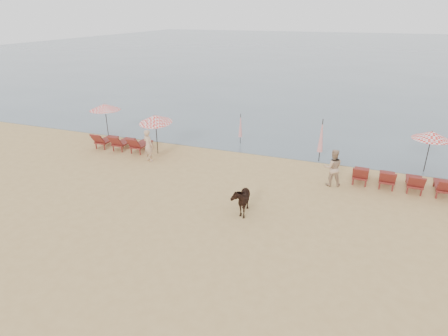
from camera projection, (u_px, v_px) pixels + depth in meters
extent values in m
plane|color=tan|center=(176.00, 246.00, 13.54)|extent=(120.00, 120.00, 0.00)
cube|color=#51606B|center=(342.00, 49.00, 82.59)|extent=(160.00, 140.00, 0.06)
cube|color=maroon|center=(107.00, 140.00, 23.42)|extent=(0.76, 1.60, 0.09)
cube|color=maroon|center=(98.00, 139.00, 22.56)|extent=(0.74, 0.53, 0.69)
cube|color=maroon|center=(124.00, 142.00, 23.04)|extent=(0.76, 1.60, 0.09)
cube|color=maroon|center=(115.00, 141.00, 22.18)|extent=(0.74, 0.53, 0.69)
cube|color=maroon|center=(142.00, 144.00, 22.66)|extent=(0.76, 1.60, 0.09)
cube|color=maroon|center=(133.00, 144.00, 21.80)|extent=(0.74, 0.53, 0.69)
cube|color=maroon|center=(361.00, 173.00, 18.63)|extent=(0.79, 1.57, 0.09)
cube|color=maroon|center=(360.00, 174.00, 17.81)|extent=(0.74, 0.54, 0.67)
cube|color=maroon|center=(387.00, 177.00, 18.19)|extent=(0.79, 1.57, 0.09)
cube|color=maroon|center=(388.00, 178.00, 17.37)|extent=(0.74, 0.54, 0.67)
cube|color=maroon|center=(414.00, 182.00, 17.75)|extent=(0.79, 1.57, 0.09)
cube|color=maroon|center=(416.00, 182.00, 16.93)|extent=(0.74, 0.54, 0.67)
cube|color=maroon|center=(443.00, 186.00, 17.31)|extent=(0.79, 1.57, 0.09)
cube|color=maroon|center=(447.00, 187.00, 16.49)|extent=(0.74, 0.54, 0.67)
cylinder|color=black|center=(107.00, 121.00, 24.96)|extent=(0.05, 0.05, 2.07)
cone|color=red|center=(105.00, 107.00, 24.57)|extent=(1.98, 1.98, 0.42)
sphere|color=black|center=(104.00, 104.00, 24.50)|extent=(0.08, 0.08, 0.08)
cylinder|color=black|center=(157.00, 136.00, 21.91)|extent=(0.05, 0.05, 2.17)
cone|color=red|center=(155.00, 119.00, 21.51)|extent=(1.92, 1.96, 0.65)
sphere|color=black|center=(155.00, 115.00, 21.43)|extent=(0.08, 0.08, 0.08)
cylinder|color=black|center=(428.00, 153.00, 19.36)|extent=(0.05, 0.05, 2.08)
cone|color=red|center=(432.00, 135.00, 18.97)|extent=(1.85, 1.85, 0.42)
sphere|color=black|center=(433.00, 132.00, 18.90)|extent=(0.07, 0.07, 0.07)
cylinder|color=black|center=(240.00, 129.00, 23.54)|extent=(0.04, 0.04, 1.98)
cone|color=red|center=(240.00, 125.00, 23.45)|extent=(0.24, 0.24, 1.48)
cylinder|color=black|center=(321.00, 141.00, 20.65)|extent=(0.05, 0.05, 2.47)
cone|color=red|center=(321.00, 136.00, 20.54)|extent=(0.30, 0.30, 1.85)
imported|color=black|center=(241.00, 199.00, 15.59)|extent=(0.97, 1.62, 1.28)
imported|color=tan|center=(148.00, 145.00, 20.89)|extent=(0.77, 0.63, 1.83)
imported|color=tan|center=(333.00, 168.00, 17.94)|extent=(1.04, 0.90, 1.84)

